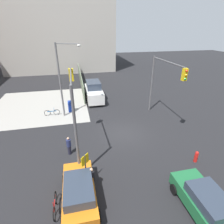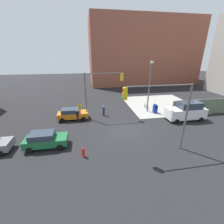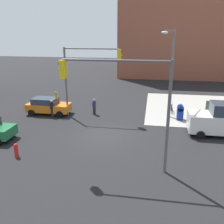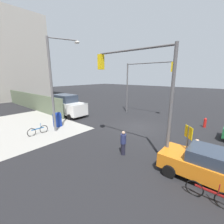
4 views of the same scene
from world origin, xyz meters
name	(u,v)px [view 2 (image 2 of 4)]	position (x,y,z in m)	size (l,w,h in m)	color
ground_plane	(125,131)	(0.00, 0.00, 0.00)	(120.00, 120.00, 0.00)	black
sidewalk_corner	(160,104)	(9.00, 9.00, 0.01)	(12.00, 12.00, 0.01)	#9E9B93
construction_fence	(223,106)	(16.74, 3.20, 1.20)	(17.47, 0.12, 2.40)	#607056
building_warehouse_north	(140,52)	(13.36, 34.00, 9.27)	(32.00, 18.00, 18.54)	#93513D
smokestack	(182,58)	(26.05, 30.00, 7.55)	(1.80, 1.80, 15.11)	brown
traffic_signal_nw_corner	(100,87)	(-2.45, 4.50, 4.63)	(5.39, 0.36, 6.50)	#59595B
traffic_signal_se_corner	(163,105)	(2.10, -4.50, 4.67)	(6.21, 0.36, 6.50)	#59595B
street_lamp_corner	(150,83)	(5.06, 5.46, 4.70)	(1.28, 2.51, 8.00)	slate
warning_sign_two_way	(80,109)	(-5.40, 4.11, 1.64)	(0.48, 0.48, 2.40)	#4C4C4C
mailbox_blue	(155,108)	(6.20, 5.00, 0.76)	(0.56, 0.64, 1.43)	navy
fire_hydrant	(83,152)	(-5.00, -4.20, 0.49)	(0.26, 0.26, 0.94)	red
hatchback_orange	(72,114)	(-6.56, 4.61, 0.84)	(4.20, 2.02, 1.62)	orange
hatchback_green	(45,140)	(-8.71, -1.97, 0.84)	(4.09, 2.02, 1.62)	#1E6638
van_white_delivery	(186,111)	(9.31, 1.80, 1.28)	(5.40, 2.32, 2.62)	white
pedestrian_crossing	(104,111)	(-2.00, 5.20, 0.82)	(0.36, 0.36, 1.59)	navy
pedestrian_waiting	(78,115)	(-5.80, 3.80, 0.86)	(0.36, 0.36, 1.67)	black
bicycle_leaning_on_fence	(146,106)	(5.60, 7.20, 0.35)	(0.05, 1.75, 0.97)	black
bicycle_at_crosswalk	(72,114)	(-6.80, 6.00, 0.35)	(1.75, 0.05, 0.97)	black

